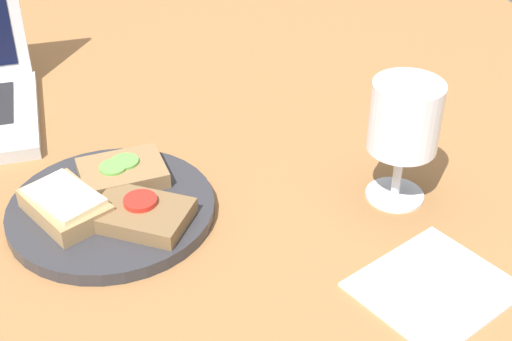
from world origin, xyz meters
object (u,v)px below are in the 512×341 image
sandwich_with_cucumber (122,172)px  sandwich_with_tomato (141,214)px  wine_glass (405,122)px  sandwich_with_cheese (65,205)px  napkin (434,288)px  plate (112,210)px

sandwich_with_cucumber → sandwich_with_tomato: bearing=-83.3°
sandwich_with_cucumber → wine_glass: bearing=-18.1°
sandwich_with_cucumber → sandwich_with_cheese: (-6.92, -5.15, 0.34)cm
sandwich_with_tomato → napkin: 32.17cm
sandwich_with_cheese → wine_glass: size_ratio=0.80×
sandwich_with_cheese → napkin: sandwich_with_cheese is taller
wine_glass → napkin: 18.85cm
sandwich_with_tomato → sandwich_with_cheese: bearing=156.9°
sandwich_with_cucumber → sandwich_with_tomato: size_ratio=0.82×
sandwich_with_cucumber → napkin: (28.09, -25.72, -2.39)cm
sandwich_with_tomato → wine_glass: size_ratio=0.85×
napkin → wine_glass: bearing=79.5°
sandwich_with_cheese → wine_glass: bearing=-7.5°
wine_glass → napkin: bearing=-100.5°
sandwich_with_cucumber → wine_glass: size_ratio=0.70×
sandwich_with_tomato → plate: bearing=127.0°
napkin → sandwich_with_cheese: bearing=149.6°
sandwich_with_tomato → wine_glass: (29.97, -1.57, 7.80)cm
plate → sandwich_with_cheese: (-4.94, -0.57, 2.15)cm
sandwich_with_tomato → napkin: sandwich_with_tomato is taller
sandwich_with_cheese → sandwich_with_tomato: (7.91, -3.38, -0.38)cm
sandwich_with_tomato → napkin: size_ratio=0.88×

